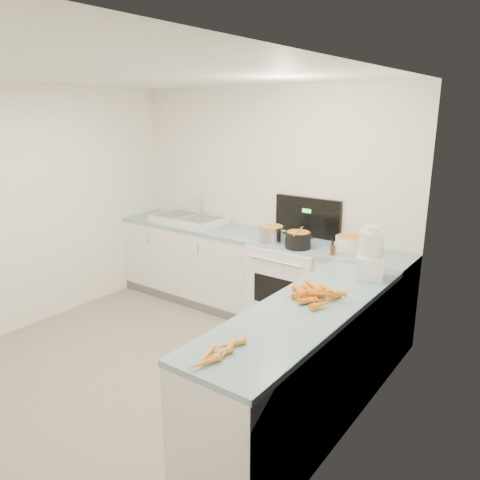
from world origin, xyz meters
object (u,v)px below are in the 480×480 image
Objects in this scene: sink at (189,219)px; extract_bottle at (332,250)px; black_pot at (298,241)px; stove at (292,284)px; mixing_bowl at (350,243)px; steel_pot at (271,235)px; spice_jar at (334,250)px; food_processor at (370,256)px.

sink reaches higher than extract_bottle.
black_pot is at bearing -6.47° from sink.
stove reaches higher than black_pot.
mixing_bowl is (0.57, 0.09, 0.53)m from stove.
extract_bottle is at bearing -101.80° from mixing_bowl.
extract_bottle is (0.69, -0.04, -0.02)m from steel_pot.
steel_pot is 3.02× the size of spice_jar.
extract_bottle is (1.97, -0.19, 0.01)m from sink.
food_processor is (1.19, -0.41, 0.11)m from steel_pot.
sink is at bearing 175.35° from spice_jar.
food_processor is at bearing -28.55° from stove.
spice_jar is 0.66m from food_processor.
mixing_bowl is 3.22× the size of spice_jar.
mixing_bowl is 0.79m from food_processor.
mixing_bowl is (2.02, 0.07, 0.03)m from sink.
sink is at bearing 174.35° from extract_bottle.
sink is 3.12× the size of mixing_bowl.
food_processor reaches higher than steel_pot.
sink is 1.28m from steel_pot.
stove is 0.75m from extract_bottle.
food_processor reaches higher than spice_jar.
sink is 1.98m from extract_bottle.
sink reaches higher than steel_pot.
steel_pot reaches higher than black_pot.
food_processor is at bearing -36.87° from extract_bottle.
food_processor reaches higher than sink.
steel_pot reaches higher than extract_bottle.
steel_pot reaches higher than mixing_bowl.
black_pot reaches higher than spice_jar.
stove is 5.27× the size of steel_pot.
black_pot is at bearing -149.53° from mixing_bowl.
stove is 3.21× the size of food_processor.
mixing_bowl reaches higher than spice_jar.
steel_pot is at bearing 179.77° from spice_jar.
stove is at bearing 151.45° from food_processor.
stove reaches higher than steel_pot.
stove is at bearing 160.94° from extract_bottle.
food_processor is (0.87, -0.39, 0.11)m from black_pot.
mixing_bowl is at bearing 16.99° from steel_pot.
mixing_bowl is at bearing 8.63° from stove.
steel_pot is 2.46× the size of extract_bottle.
food_processor is at bearing -12.99° from sink.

